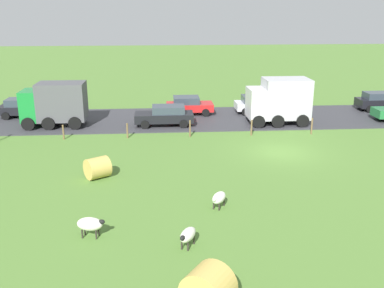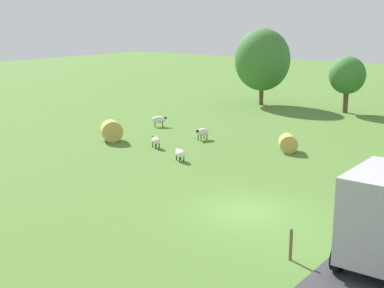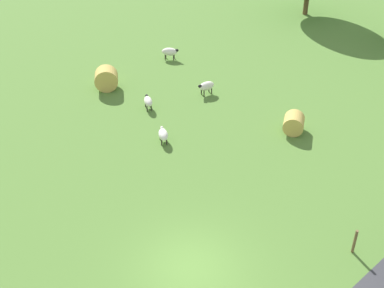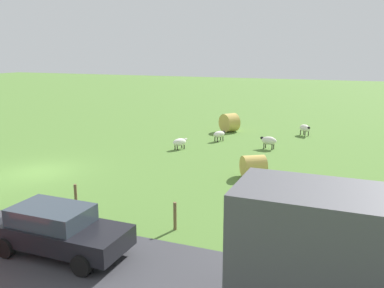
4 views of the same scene
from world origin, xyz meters
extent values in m
plane|color=#517A33|center=(0.00, 0.00, 0.00)|extent=(160.00, 160.00, 0.00)
ellipsoid|color=silver|center=(-15.46, 12.16, 0.58)|extent=(1.19, 1.15, 0.56)
ellipsoid|color=black|center=(-15.07, 12.50, 0.70)|extent=(0.31, 0.31, 0.20)
cylinder|color=#2D2823|center=(-15.33, 12.47, 0.18)|extent=(0.07, 0.07, 0.37)
cylinder|color=#2D2823|center=(-15.13, 12.24, 0.18)|extent=(0.07, 0.07, 0.37)
cylinder|color=#2D2823|center=(-15.79, 12.07, 0.18)|extent=(0.07, 0.07, 0.37)
cylinder|color=#2D2823|center=(-15.58, 11.84, 0.18)|extent=(0.07, 0.07, 0.37)
ellipsoid|color=silver|center=(-11.02, 6.66, 0.51)|extent=(1.12, 0.90, 0.47)
ellipsoid|color=black|center=(-11.44, 6.89, 0.62)|extent=(0.31, 0.28, 0.20)
cylinder|color=#2D2823|center=(-11.32, 6.68, 0.17)|extent=(0.07, 0.07, 0.34)
cylinder|color=#2D2823|center=(-11.20, 6.90, 0.17)|extent=(0.07, 0.07, 0.34)
cylinder|color=#2D2823|center=(-10.83, 6.41, 0.17)|extent=(0.07, 0.07, 0.34)
cylinder|color=#2D2823|center=(-10.71, 6.63, 0.17)|extent=(0.07, 0.07, 0.34)
ellipsoid|color=silver|center=(-9.97, 10.51, 0.57)|extent=(0.73, 1.13, 0.54)
ellipsoid|color=black|center=(-10.06, 10.03, 0.69)|extent=(0.22, 0.29, 0.20)
cylinder|color=#2D2823|center=(-9.87, 10.20, 0.18)|extent=(0.07, 0.07, 0.37)
cylinder|color=#2D2823|center=(-10.17, 10.26, 0.18)|extent=(0.07, 0.07, 0.37)
cylinder|color=#2D2823|center=(-9.77, 10.77, 0.18)|extent=(0.07, 0.07, 0.37)
cylinder|color=#2D2823|center=(-10.06, 10.82, 0.18)|extent=(0.07, 0.07, 0.37)
ellipsoid|color=white|center=(-7.65, 5.01, 0.49)|extent=(1.12, 0.95, 0.50)
ellipsoid|color=silver|center=(-8.06, 5.26, 0.60)|extent=(0.32, 0.29, 0.20)
cylinder|color=#2D2823|center=(-7.96, 5.04, 0.15)|extent=(0.07, 0.07, 0.30)
cylinder|color=#2D2823|center=(-7.81, 5.27, 0.15)|extent=(0.07, 0.07, 0.30)
cylinder|color=#2D2823|center=(-7.49, 4.74, 0.15)|extent=(0.07, 0.07, 0.30)
cylinder|color=#2D2823|center=(-7.34, 4.98, 0.15)|extent=(0.07, 0.07, 0.30)
cylinder|color=tan|center=(-3.50, 11.03, 0.57)|extent=(1.60, 1.61, 1.14)
cylinder|color=tan|center=(-14.80, 6.29, 0.74)|extent=(1.75, 1.84, 1.47)
cylinder|color=brown|center=(-14.46, 26.59, 1.08)|extent=(0.41, 0.41, 2.16)
ellipsoid|color=#3D7533|center=(-14.46, 26.59, 4.42)|extent=(5.41, 5.41, 6.04)
cylinder|color=brown|center=(-6.06, 27.20, 1.07)|extent=(0.45, 0.45, 2.15)
ellipsoid|color=#3D7533|center=(-6.06, 27.20, 3.41)|extent=(3.26, 3.26, 3.37)
cylinder|color=brown|center=(3.97, -3.28, 0.60)|extent=(0.12, 0.12, 1.20)
cylinder|color=brown|center=(3.97, 1.12, 0.57)|extent=(0.12, 0.12, 1.15)
cylinder|color=brown|center=(3.97, 5.52, 0.60)|extent=(0.12, 0.12, 1.20)
cylinder|color=black|center=(5.72, 0.21, 0.54)|extent=(0.30, 0.96, 0.96)
cylinder|color=black|center=(5.72, -1.25, 0.54)|extent=(0.30, 0.96, 0.96)
cylinder|color=black|center=(5.72, -3.16, 0.54)|extent=(0.30, 0.96, 0.96)
camera|label=1|loc=(-26.15, 7.62, 8.90)|focal=41.49mm
camera|label=2|loc=(11.99, -19.80, 8.62)|focal=50.48mm
camera|label=3|loc=(10.79, -9.86, 15.98)|focal=48.82mm
camera|label=4|loc=(16.77, 15.77, 6.45)|focal=38.45mm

